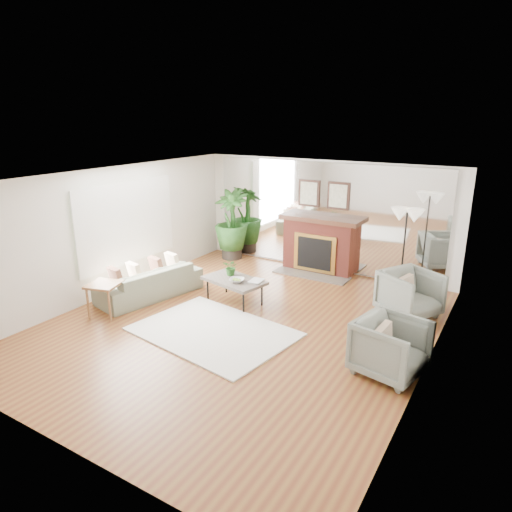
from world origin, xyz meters
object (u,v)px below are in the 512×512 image
Objects in this scene: armchair_front at (391,347)px; side_table at (104,289)px; fireplace at (318,244)px; coffee_table at (234,281)px; sofa at (150,282)px; potted_ficus at (231,222)px; floor_lamp at (406,223)px; armchair_back at (410,294)px.

armchair_front reaches higher than side_table.
fireplace is 2.57m from coffee_table.
sofa is 3.00m from potted_ficus.
side_table is at bearing -134.56° from coffee_table.
fireplace is 2.40m from floor_lamp.
floor_lamp is at bearing -22.03° from fireplace.
coffee_table is 1.98× the size of side_table.
armchair_front reaches higher than coffee_table.
sofa is 5.00m from floor_lamp.
potted_ficus reaches higher than armchair_back.
coffee_table is at bearing 140.77° from armchair_back.
potted_ficus is at bearing -175.96° from fireplace.
coffee_table is 0.63× the size of sofa.
floor_lamp is at bearing 37.38° from side_table.
armchair_front is (0.24, -2.12, -0.01)m from armchair_back.
coffee_table is 0.71× the size of floor_lamp.
floor_lamp is (4.31, -0.68, 0.63)m from potted_ficus.
coffee_table is 3.35m from floor_lamp.
potted_ficus is at bearing 105.71° from armchair_back.
armchair_front is 5.90m from potted_ficus.
fireplace is at bearing 90.34° from armchair_back.
side_table is at bearing 151.33° from armchair_back.
coffee_table is at bearing -148.59° from floor_lamp.
potted_ficus is at bearing 67.53° from armchair_front.
potted_ficus is (0.03, 3.99, 0.42)m from side_table.
sofa is at bearing 86.90° from side_table.
fireplace reaches higher than side_table.
side_table is at bearing -90.41° from potted_ficus.
side_table is at bearing -142.62° from floor_lamp.
armchair_front is at bearing -17.20° from coffee_table.
sofa is 3.15× the size of side_table.
sofa is 1.13× the size of floor_lamp.
fireplace is 1.58× the size of coffee_table.
side_table is at bearing -118.77° from fireplace.
fireplace is 2.27m from potted_ficus.
sofa is (-1.59, -0.61, -0.13)m from coffee_table.
armchair_back is at bearing -30.03° from fireplace.
armchair_front is (4.82, -0.39, 0.10)m from sofa.
armchair_back is 1.38× the size of side_table.
sofa is 2.29× the size of armchair_back.
armchair_front is 4.93m from side_table.
floor_lamp is (-0.54, 2.65, 1.15)m from armchair_front.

